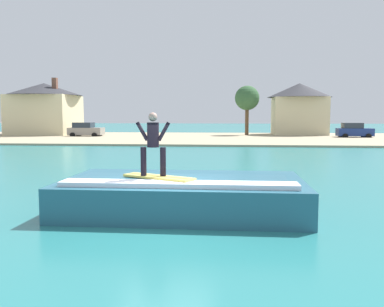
# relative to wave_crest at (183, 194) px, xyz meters

# --- Properties ---
(ground_plane) EXTENTS (260.00, 260.00, 0.00)m
(ground_plane) POSITION_rel_wave_crest_xyz_m (-0.35, -1.13, -0.49)
(ground_plane) COLOR #267375
(wave_crest) EXTENTS (6.79, 3.97, 1.05)m
(wave_crest) POSITION_rel_wave_crest_xyz_m (0.00, 0.00, 0.00)
(wave_crest) COLOR #275D73
(wave_crest) RESTS_ON ground_plane
(surfboard) EXTENTS (2.11, 1.42, 0.06)m
(surfboard) POSITION_rel_wave_crest_xyz_m (-0.60, -0.67, 0.59)
(surfboard) COLOR #EAD159
(surfboard) RESTS_ON wave_crest
(surfer) EXTENTS (0.94, 0.32, 1.72)m
(surfer) POSITION_rel_wave_crest_xyz_m (-0.75, -0.65, 1.57)
(surfer) COLOR black
(surfer) RESTS_ON surfboard
(shoreline_bank) EXTENTS (120.00, 25.29, 0.18)m
(shoreline_bank) POSITION_rel_wave_crest_xyz_m (-0.35, 37.33, -0.40)
(shoreline_bank) COLOR tan
(shoreline_bank) RESTS_ON ground_plane
(car_near_shore) EXTENTS (4.21, 2.30, 1.86)m
(car_near_shore) POSITION_rel_wave_crest_xyz_m (-16.67, 38.59, 0.45)
(car_near_shore) COLOR gray
(car_near_shore) RESTS_ON ground_plane
(car_far_shore) EXTENTS (4.04, 2.06, 1.86)m
(car_far_shore) POSITION_rel_wave_crest_xyz_m (15.82, 38.91, 0.45)
(car_far_shore) COLOR navy
(car_far_shore) RESTS_ON ground_plane
(house_with_chimney) EXTENTS (9.93, 9.93, 7.61)m
(house_with_chimney) POSITION_rel_wave_crest_xyz_m (-23.55, 42.25, 3.36)
(house_with_chimney) COLOR beige
(house_with_chimney) RESTS_ON ground_plane
(house_gabled_white) EXTENTS (8.44, 8.44, 6.98)m
(house_gabled_white) POSITION_rel_wave_crest_xyz_m (10.37, 45.07, 3.44)
(house_gabled_white) COLOR beige
(house_gabled_white) RESTS_ON ground_plane
(tree_tall_bare) EXTENTS (3.17, 3.17, 6.57)m
(tree_tall_bare) POSITION_rel_wave_crest_xyz_m (3.41, 43.01, 4.41)
(tree_tall_bare) COLOR brown
(tree_tall_bare) RESTS_ON ground_plane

